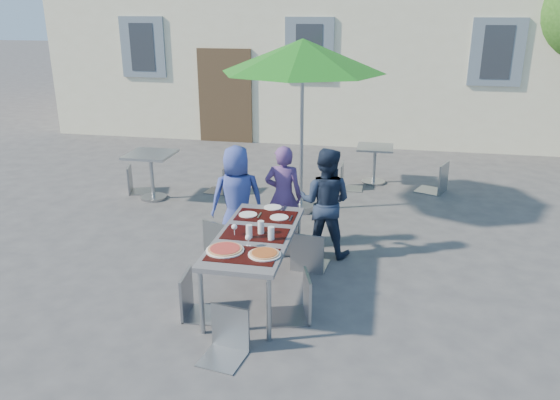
% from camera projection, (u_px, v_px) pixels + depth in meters
% --- Properties ---
extents(ground, '(90.00, 90.00, 0.00)m').
position_uv_depth(ground, '(207.00, 303.00, 6.05)').
color(ground, '#404042').
rests_on(ground, ground).
extents(dining_table, '(0.80, 1.85, 0.76)m').
position_uv_depth(dining_table, '(255.00, 238.00, 6.00)').
color(dining_table, '#444449').
rests_on(dining_table, ground).
extents(pizza_near_left, '(0.39, 0.39, 0.03)m').
position_uv_depth(pizza_near_left, '(225.00, 249.00, 5.55)').
color(pizza_near_left, white).
rests_on(pizza_near_left, dining_table).
extents(pizza_near_right, '(0.33, 0.33, 0.03)m').
position_uv_depth(pizza_near_right, '(264.00, 254.00, 5.46)').
color(pizza_near_right, white).
rests_on(pizza_near_right, dining_table).
extents(glassware, '(0.48, 0.42, 0.15)m').
position_uv_depth(glassware, '(257.00, 231.00, 5.85)').
color(glassware, silver).
rests_on(glassware, dining_table).
extents(place_settings, '(0.65, 0.54, 0.01)m').
position_uv_depth(place_settings, '(267.00, 213.00, 6.56)').
color(place_settings, white).
rests_on(place_settings, dining_table).
extents(child_0, '(0.82, 0.68, 1.42)m').
position_uv_depth(child_0, '(237.00, 199.00, 7.20)').
color(child_0, '#354493').
rests_on(child_0, ground).
extents(child_1, '(0.51, 0.34, 1.40)m').
position_uv_depth(child_1, '(283.00, 196.00, 7.33)').
color(child_1, '#593976').
rests_on(child_1, ground).
extents(child_2, '(0.75, 0.49, 1.44)m').
position_uv_depth(child_2, '(325.00, 202.00, 7.04)').
color(child_2, '#1B263C').
rests_on(child_2, ground).
extents(chair_0, '(0.49, 0.49, 0.85)m').
position_uv_depth(chair_0, '(218.00, 217.00, 7.17)').
color(chair_0, gray).
rests_on(chair_0, ground).
extents(chair_1, '(0.43, 0.44, 0.92)m').
position_uv_depth(chair_1, '(284.00, 215.00, 7.11)').
color(chair_1, gray).
rests_on(chair_1, ground).
extents(chair_2, '(0.46, 0.47, 0.95)m').
position_uv_depth(chair_2, '(309.00, 228.00, 6.65)').
color(chair_2, '#8E9399').
rests_on(chair_2, ground).
extents(chair_3, '(0.44, 0.43, 0.91)m').
position_uv_depth(chair_3, '(194.00, 270.00, 5.64)').
color(chair_3, gray).
rests_on(chair_3, ground).
extents(chair_4, '(0.52, 0.51, 0.93)m').
position_uv_depth(chair_4, '(298.00, 271.00, 5.60)').
color(chair_4, '#8F939A').
rests_on(chair_4, ground).
extents(chair_5, '(0.45, 0.45, 0.88)m').
position_uv_depth(chair_5, '(225.00, 307.00, 4.99)').
color(chair_5, gray).
rests_on(chair_5, ground).
extents(patio_umbrella, '(2.48, 2.48, 2.67)m').
position_uv_depth(patio_umbrella, '(303.00, 57.00, 8.03)').
color(patio_umbrella, '#95989C').
rests_on(patio_umbrella, ground).
extents(cafe_table_0, '(0.75, 0.75, 0.80)m').
position_uv_depth(cafe_table_0, '(151.00, 167.00, 9.16)').
color(cafe_table_0, '#95989C').
rests_on(cafe_table_0, ground).
extents(bg_chair_l_0, '(0.51, 0.51, 0.91)m').
position_uv_depth(bg_chair_l_0, '(134.00, 163.00, 9.51)').
color(bg_chair_l_0, gray).
rests_on(bg_chair_l_0, ground).
extents(bg_chair_r_0, '(0.45, 0.44, 0.90)m').
position_uv_depth(bg_chair_r_0, '(222.00, 163.00, 9.51)').
color(bg_chair_r_0, gray).
rests_on(bg_chair_r_0, ground).
extents(cafe_table_1, '(0.65, 0.65, 0.69)m').
position_uv_depth(cafe_table_1, '(375.00, 159.00, 10.04)').
color(cafe_table_1, '#95989C').
rests_on(cafe_table_1, ground).
extents(bg_chair_l_1, '(0.39, 0.39, 0.87)m').
position_uv_depth(bg_chair_l_1, '(348.00, 162.00, 9.70)').
color(bg_chair_l_1, gray).
rests_on(bg_chair_l_1, ground).
extents(bg_chair_r_1, '(0.60, 0.59, 1.03)m').
position_uv_depth(bg_chair_r_1, '(439.00, 159.00, 9.47)').
color(bg_chair_r_1, '#8F969A').
rests_on(bg_chair_r_1, ground).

